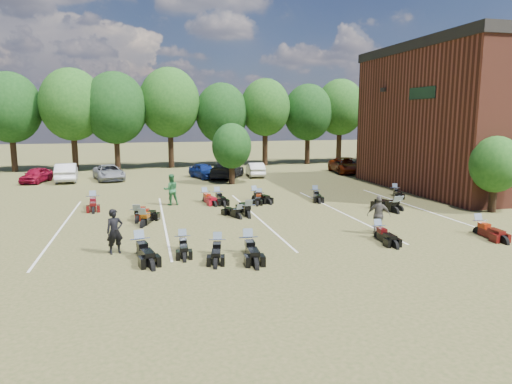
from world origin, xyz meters
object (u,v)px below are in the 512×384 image
object	(u,v)px
motorcycle_3	(248,254)
motorcycle_0	(140,255)
person_green	(171,190)
person_black	(115,231)
person_grey	(379,215)
car_0	(36,175)
car_4	(204,171)
motorcycle_14	(93,207)
motorcycle_7	(138,222)

from	to	relation	value
motorcycle_3	motorcycle_0	bearing A→B (deg)	173.54
person_green	motorcycle_3	distance (m)	11.43
person_black	person_grey	xyz separation A→B (m)	(11.75, 0.29, -0.00)
car_0	person_green	bearing A→B (deg)	-36.73
motorcycle_0	car_4	bearing A→B (deg)	63.60
car_0	person_black	xyz separation A→B (m)	(7.57, -22.45, 0.27)
car_4	person_green	xyz separation A→B (m)	(-3.58, -12.00, 0.29)
car_4	person_grey	size ratio (longest dim) A/B	2.18
car_0	person_black	bearing A→B (deg)	-57.53
car_4	person_black	distance (m)	22.78
car_4	motorcycle_0	distance (m)	23.02
person_black	motorcycle_3	xyz separation A→B (m)	(5.17, -1.27, -0.91)
person_black	motorcycle_3	bearing A→B (deg)	-32.68
car_0	person_green	distance (m)	16.30
car_4	person_grey	world-z (taller)	person_grey
person_grey	person_green	bearing A→B (deg)	-20.19
motorcycle_3	motorcycle_14	world-z (taller)	motorcycle_14
motorcycle_14	motorcycle_3	bearing A→B (deg)	-64.12
person_green	motorcycle_14	size ratio (longest dim) A/B	0.78
motorcycle_14	car_4	bearing A→B (deg)	49.13
motorcycle_3	motorcycle_7	bearing A→B (deg)	126.93
car_0	motorcycle_7	distance (m)	18.92
person_black	motorcycle_0	distance (m)	1.42
person_green	motorcycle_14	world-z (taller)	person_green
car_4	person_green	distance (m)	12.53
person_grey	motorcycle_14	bearing A→B (deg)	-9.48
motorcycle_0	motorcycle_7	world-z (taller)	motorcycle_0
motorcycle_7	motorcycle_14	world-z (taller)	motorcycle_14
motorcycle_0	motorcycle_7	xyz separation A→B (m)	(-0.19, 5.98, 0.00)
person_green	motorcycle_14	xyz separation A→B (m)	(-4.65, 0.38, -0.97)
motorcycle_7	motorcycle_3	bearing A→B (deg)	132.69
car_0	motorcycle_0	size ratio (longest dim) A/B	1.49
person_grey	motorcycle_0	xyz separation A→B (m)	(-10.78, -0.80, -0.91)
car_0	motorcycle_7	bearing A→B (deg)	-49.97
person_grey	motorcycle_7	distance (m)	12.17
person_grey	motorcycle_3	xyz separation A→B (m)	(-6.58, -1.57, -0.91)
motorcycle_3	motorcycle_7	size ratio (longest dim) A/B	1.03
car_0	car_4	world-z (taller)	car_4
motorcycle_14	person_grey	bearing A→B (deg)	-41.73
car_4	motorcycle_3	xyz separation A→B (m)	(-1.19, -23.14, -0.67)
car_4	motorcycle_7	distance (m)	17.33
motorcycle_14	person_green	bearing A→B (deg)	-10.24
person_green	motorcycle_3	xyz separation A→B (m)	(2.39, -11.14, -0.97)
person_black	motorcycle_7	bearing A→B (deg)	63.03
person_black	motorcycle_7	world-z (taller)	person_black
person_black	person_grey	size ratio (longest dim) A/B	1.00
motorcycle_0	motorcycle_3	size ratio (longest dim) A/B	1.01
person_black	motorcycle_3	size ratio (longest dim) A/B	0.74
car_0	person_green	size ratio (longest dim) A/B	1.92
car_0	person_green	world-z (taller)	person_green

